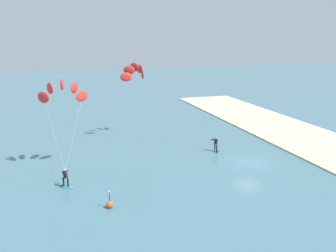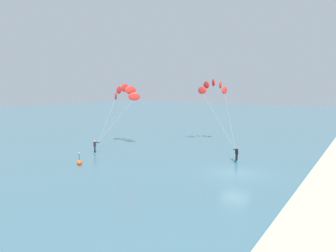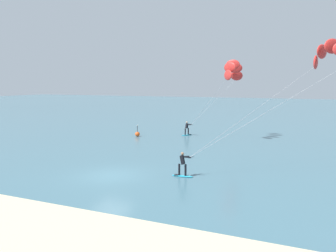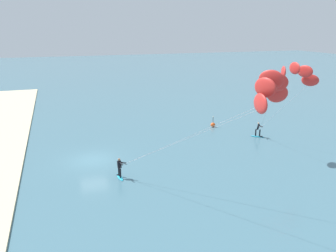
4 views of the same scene
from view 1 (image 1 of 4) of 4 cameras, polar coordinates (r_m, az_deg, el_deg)
The scene contains 4 objects.
ground_plane at distance 39.48m, azimuth 12.23°, elevation -5.53°, with size 240.00×240.00×0.00m, color #426B7A.
kitesurfer_nearshore at distance 46.84m, azimuth -4.59°, elevation 7.81°, with size 11.56×9.51×9.51m.
kitesurfer_mid_water at distance 36.89m, azimuth -15.86°, elevation 4.67°, with size 6.88×4.88×8.80m.
marker_buoy at distance 29.24m, azimuth -8.92°, elevation -11.75°, with size 0.56×0.56×1.38m.
Camera 1 is at (-32.35, 18.68, 12.76)m, focal length 39.77 mm.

